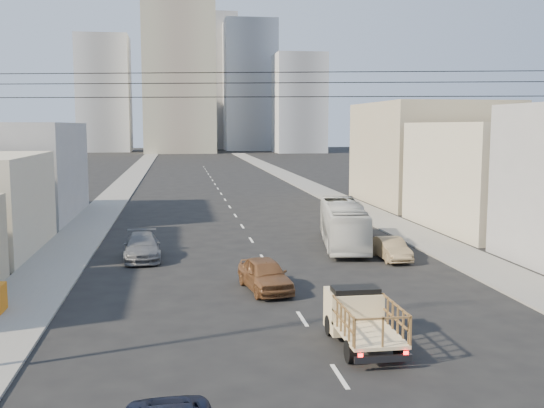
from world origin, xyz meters
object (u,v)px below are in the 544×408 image
object	(u,v)px
flatbed_pickup	(362,315)
sedan_brown	(265,274)
sedan_tan	(391,249)
city_bus	(343,224)
sedan_grey	(142,247)

from	to	relation	value
flatbed_pickup	sedan_brown	bearing A→B (deg)	106.46
flatbed_pickup	sedan_tan	xyz separation A→B (m)	(5.85, 13.80, -0.45)
city_bus	sedan_brown	bearing A→B (deg)	-112.68
flatbed_pickup	sedan_grey	distance (m)	18.23
flatbed_pickup	sedan_tan	distance (m)	15.00
sedan_tan	sedan_grey	bearing A→B (deg)	170.52
city_bus	sedan_grey	world-z (taller)	city_bus
flatbed_pickup	city_bus	xyz separation A→B (m)	(4.19, 18.36, 0.34)
city_bus	flatbed_pickup	bearing A→B (deg)	-93.21
flatbed_pickup	city_bus	distance (m)	18.84
sedan_brown	sedan_grey	size ratio (longest dim) A/B	0.88
city_bus	sedan_tan	xyz separation A→B (m)	(1.66, -4.56, -0.79)
flatbed_pickup	sedan_brown	xyz separation A→B (m)	(-2.36, 8.00, -0.33)
city_bus	sedan_brown	size ratio (longest dim) A/B	2.29
sedan_tan	sedan_brown	bearing A→B (deg)	-145.09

